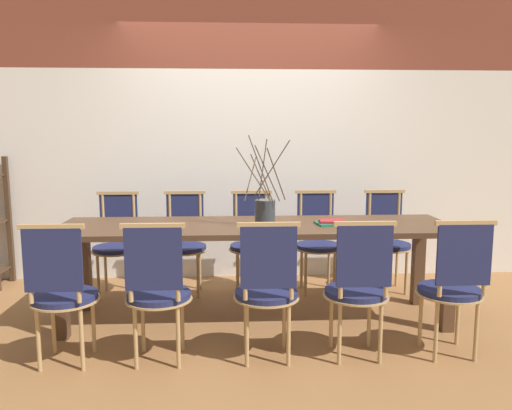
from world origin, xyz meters
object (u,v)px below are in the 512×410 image
dining_table (256,236)px  book_stack (332,223)px  chair_far_center (252,239)px  vase_centerpiece (265,211)px  chair_near_center (267,286)px

dining_table → book_stack: (0.58, -0.03, 0.11)m
dining_table → chair_far_center: bearing=90.4°
dining_table → vase_centerpiece: vase_centerpiece is taller
chair_far_center → book_stack: size_ratio=3.61×
vase_centerpiece → dining_table: bearing=148.4°
book_stack → chair_near_center: bearing=-128.5°
chair_near_center → chair_far_center: same height
chair_far_center → chair_near_center: bearing=91.5°
dining_table → chair_far_center: 0.74m
chair_near_center → dining_table: bearing=92.6°
dining_table → book_stack: book_stack is taller
dining_table → vase_centerpiece: size_ratio=4.43×
vase_centerpiece → book_stack: vase_centerpiece is taller
chair_far_center → vase_centerpiece: vase_centerpiece is taller
chair_near_center → book_stack: (0.55, 0.69, 0.28)m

